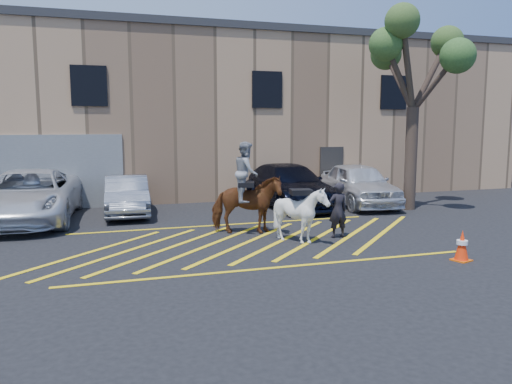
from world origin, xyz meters
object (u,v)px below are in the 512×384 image
object	(u,v)px
handler	(338,210)
saddled_white	(301,214)
car_white_pickup	(29,196)
traffic_cone	(462,245)
mounted_bay	(246,197)
tree	(415,54)
car_silver_sedan	(127,195)
car_blue_suv	(289,186)
car_white_suv	(359,184)

from	to	relation	value
handler	saddled_white	bearing A→B (deg)	10.86
car_white_pickup	traffic_cone	world-z (taller)	car_white_pickup
mounted_bay	tree	bearing A→B (deg)	17.90
car_silver_sedan	traffic_cone	xyz separation A→B (m)	(7.15, -8.62, -0.32)
mounted_bay	tree	size ratio (longest dim) A/B	0.37
tree	car_blue_suv	bearing A→B (deg)	153.39
handler	mounted_bay	bearing A→B (deg)	-30.22
car_white_pickup	car_white_suv	world-z (taller)	car_white_pickup
car_white_suv	tree	size ratio (longest dim) A/B	0.67
car_blue_suv	traffic_cone	size ratio (longest dim) A/B	7.65
car_white_pickup	handler	bearing A→B (deg)	-26.85
handler	traffic_cone	world-z (taller)	handler
car_silver_sedan	saddled_white	xyz separation A→B (m)	(4.23, -5.83, 0.10)
car_white_suv	traffic_cone	xyz separation A→B (m)	(-1.71, -8.04, -0.47)
mounted_bay	handler	bearing A→B (deg)	-28.35
car_white_suv	saddled_white	bearing A→B (deg)	-124.85
mounted_bay	car_white_pickup	bearing A→B (deg)	148.53
handler	tree	world-z (taller)	tree
car_blue_suv	handler	xyz separation A→B (m)	(-0.67, -5.55, -0.03)
traffic_cone	mounted_bay	bearing A→B (deg)	132.74
mounted_bay	traffic_cone	xyz separation A→B (m)	(3.99, -4.32, -0.72)
car_silver_sedan	saddled_white	bearing A→B (deg)	-52.14
traffic_cone	tree	world-z (taller)	tree
car_silver_sedan	mounted_bay	bearing A→B (deg)	-51.79
car_silver_sedan	handler	world-z (taller)	handler
tree	car_white_suv	bearing A→B (deg)	132.80
car_white_suv	mounted_bay	xyz separation A→B (m)	(-5.70, -3.72, 0.25)
car_silver_sedan	tree	world-z (taller)	tree
saddled_white	handler	bearing A→B (deg)	12.74
car_blue_suv	mounted_bay	distance (m)	5.24
saddled_white	traffic_cone	xyz separation A→B (m)	(2.92, -2.79, -0.42)
handler	mounted_bay	world-z (taller)	mounted_bay
mounted_bay	traffic_cone	size ratio (longest dim) A/B	3.68
car_silver_sedan	handler	size ratio (longest dim) A/B	2.66
car_white_suv	saddled_white	size ratio (longest dim) A/B	3.08
car_white_suv	traffic_cone	world-z (taller)	car_white_suv
mounted_bay	saddled_white	xyz separation A→B (m)	(1.07, -1.53, -0.30)
handler	car_blue_suv	bearing A→B (deg)	-98.81
car_white_pickup	tree	size ratio (longest dim) A/B	0.84
car_blue_suv	tree	size ratio (longest dim) A/B	0.76
car_silver_sedan	mounted_bay	distance (m)	5.35
handler	mounted_bay	size ratio (longest dim) A/B	0.58
car_blue_suv	saddled_white	world-z (taller)	car_blue_suv
handler	saddled_white	size ratio (longest dim) A/B	0.98
mounted_bay	car_white_suv	bearing A→B (deg)	33.14
mounted_bay	car_silver_sedan	bearing A→B (deg)	126.33
mounted_bay	tree	world-z (taller)	tree
car_white_suv	mounted_bay	world-z (taller)	mounted_bay
saddled_white	car_white_pickup	bearing A→B (deg)	143.83
car_white_suv	car_white_pickup	bearing A→B (deg)	-174.04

